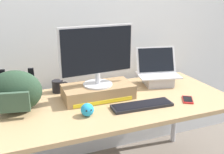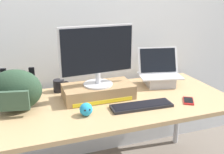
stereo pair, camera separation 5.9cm
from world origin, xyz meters
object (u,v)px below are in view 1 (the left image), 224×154
(external_keyboard, at_px, (142,105))
(coffee_mug, at_px, (58,86))
(open_laptop, at_px, (158,77))
(plush_toy, at_px, (87,110))
(toner_box_yellow, at_px, (98,92))
(desktop_monitor, at_px, (97,55))
(cell_phone, at_px, (188,100))
(messenger_backpack, at_px, (15,92))

(external_keyboard, height_order, coffee_mug, coffee_mug)
(open_laptop, height_order, plush_toy, open_laptop)
(toner_box_yellow, height_order, desktop_monitor, desktop_monitor)
(cell_phone, distance_m, plush_toy, 0.75)
(external_keyboard, height_order, plush_toy, plush_toy)
(external_keyboard, bearing_deg, desktop_monitor, 134.56)
(external_keyboard, bearing_deg, cell_phone, -1.17)
(coffee_mug, xyz_separation_m, plush_toy, (0.10, -0.48, -0.01))
(open_laptop, height_order, external_keyboard, open_laptop)
(desktop_monitor, bearing_deg, messenger_backpack, 176.64)
(external_keyboard, xyz_separation_m, coffee_mug, (-0.49, 0.48, 0.04))
(external_keyboard, distance_m, coffee_mug, 0.69)
(external_keyboard, bearing_deg, plush_toy, -178.61)
(messenger_backpack, height_order, plush_toy, messenger_backpack)
(desktop_monitor, distance_m, cell_phone, 0.73)
(messenger_backpack, bearing_deg, cell_phone, -1.22)
(plush_toy, bearing_deg, cell_phone, -2.31)
(open_laptop, relative_size, external_keyboard, 0.89)
(toner_box_yellow, xyz_separation_m, open_laptop, (0.57, 0.10, 0.02))
(toner_box_yellow, relative_size, external_keyboard, 1.19)
(toner_box_yellow, distance_m, messenger_backpack, 0.57)
(open_laptop, bearing_deg, plush_toy, -142.28)
(messenger_backpack, bearing_deg, external_keyboard, -5.15)
(messenger_backpack, relative_size, plush_toy, 4.43)
(desktop_monitor, relative_size, cell_phone, 3.71)
(external_keyboard, distance_m, cell_phone, 0.36)
(open_laptop, bearing_deg, toner_box_yellow, -158.21)
(plush_toy, bearing_deg, external_keyboard, -1.06)
(open_laptop, distance_m, plush_toy, 0.80)
(desktop_monitor, bearing_deg, external_keyboard, -53.06)
(messenger_backpack, distance_m, plush_toy, 0.48)
(coffee_mug, bearing_deg, open_laptop, -8.77)
(toner_box_yellow, bearing_deg, external_keyboard, -48.00)
(desktop_monitor, relative_size, open_laptop, 1.45)
(desktop_monitor, relative_size, external_keyboard, 1.28)
(toner_box_yellow, height_order, messenger_backpack, messenger_backpack)
(cell_phone, xyz_separation_m, plush_toy, (-0.75, 0.03, 0.04))
(open_laptop, distance_m, external_keyboard, 0.49)
(coffee_mug, distance_m, cell_phone, 0.99)
(desktop_monitor, xyz_separation_m, coffee_mug, (-0.25, 0.23, -0.28))
(toner_box_yellow, bearing_deg, coffee_mug, 138.38)
(plush_toy, bearing_deg, coffee_mug, 101.87)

